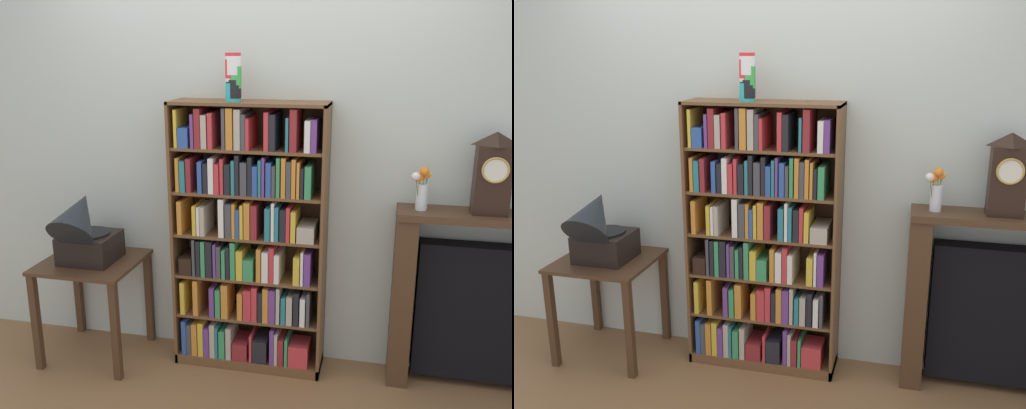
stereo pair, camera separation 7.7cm
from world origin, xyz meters
TOP-DOWN VIEW (x-y plane):
  - ground_plane at (0.00, 0.00)m, footprint 7.84×6.40m
  - wall_back at (0.18, 0.35)m, footprint 4.84×0.08m
  - bookshelf at (-0.00, 0.16)m, footprint 0.91×0.28m
  - cup_stack at (-0.08, 0.14)m, footprint 0.09×0.09m
  - side_table_left at (-0.98, 0.03)m, footprint 0.59×0.55m
  - gramophone at (-0.98, -0.03)m, footprint 0.32×0.45m
  - fireplace_mantel at (1.33, 0.20)m, footprint 0.98×0.26m
  - mantel_clock at (1.32, 0.18)m, footprint 0.18×0.13m
  - flower_vase at (0.97, 0.17)m, footprint 0.11×0.10m

SIDE VIEW (x-z plane):
  - ground_plane at x=0.00m, z-range -0.02..0.00m
  - side_table_left at x=-0.98m, z-range 0.18..0.83m
  - fireplace_mantel at x=1.33m, z-range -0.01..1.05m
  - bookshelf at x=0.00m, z-range -0.04..1.59m
  - gramophone at x=-0.98m, z-range 0.61..1.13m
  - flower_vase at x=0.97m, z-range 1.07..1.31m
  - mantel_clock at x=1.32m, z-range 1.06..1.50m
  - wall_back at x=0.18m, z-range 0.00..2.60m
  - cup_stack at x=-0.08m, z-range 1.63..1.90m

